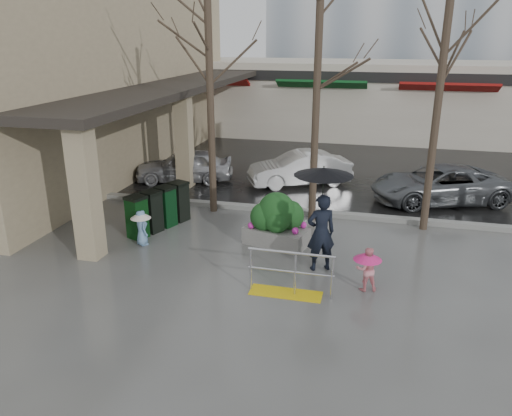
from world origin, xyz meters
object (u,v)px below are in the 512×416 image
at_px(handrail, 289,279).
at_px(tree_midwest, 319,41).
at_px(tree_west, 209,46).
at_px(child_pink, 367,266).
at_px(tree_mideast, 443,57).
at_px(car_b, 300,169).
at_px(news_boxes, 159,209).
at_px(car_c, 440,184).
at_px(woman, 322,211).
at_px(car_a, 184,166).
at_px(child_blue, 141,224).
at_px(planter, 277,220).

height_order(handrail, tree_midwest, tree_midwest).
relative_size(tree_west, child_pink, 6.66).
relative_size(handrail, child_pink, 1.86).
bearing_deg(tree_mideast, car_b, 139.95).
relative_size(news_boxes, car_c, 0.49).
height_order(handrail, tree_mideast, tree_mideast).
xyz_separation_m(woman, car_a, (-6.04, 6.37, -0.87)).
height_order(woman, child_blue, woman).
bearing_deg(news_boxes, car_a, 124.38).
bearing_deg(car_b, tree_midwest, -11.48).
xyz_separation_m(child_blue, car_c, (8.13, 5.76, 0.04)).
bearing_deg(tree_mideast, car_c, 76.72).
distance_m(woman, child_pink, 1.65).
height_order(planter, car_a, planter).
bearing_deg(tree_midwest, tree_mideast, -0.00).
distance_m(tree_mideast, car_c, 5.05).
distance_m(child_pink, car_b, 8.28).
distance_m(planter, car_b, 5.77).
relative_size(news_boxes, car_b, 0.58).
relative_size(tree_midwest, child_blue, 7.08).
height_order(woman, car_a, woman).
height_order(tree_midwest, child_blue, tree_midwest).
bearing_deg(woman, handrail, 45.29).
xyz_separation_m(child_pink, child_blue, (-6.00, 1.11, -0.01)).
bearing_deg(car_b, child_pink, -7.12).
distance_m(tree_mideast, child_blue, 9.16).
xyz_separation_m(child_pink, car_c, (2.13, 6.87, 0.03)).
bearing_deg(tree_west, planter, -40.33).
bearing_deg(car_a, car_c, 72.91).
bearing_deg(child_pink, handrail, 4.29).
distance_m(tree_west, planter, 5.50).
height_order(tree_west, news_boxes, tree_west).
height_order(planter, news_boxes, planter).
relative_size(tree_west, car_b, 1.78).
distance_m(tree_midwest, car_a, 7.67).
relative_size(tree_midwest, woman, 2.70).
xyz_separation_m(tree_midwest, tree_mideast, (3.30, -0.00, -0.37)).
xyz_separation_m(tree_west, news_boxes, (-1.04, -1.84, -4.48)).
relative_size(tree_mideast, car_a, 1.76).
height_order(tree_west, child_blue, tree_west).
bearing_deg(child_pink, tree_midwest, -83.01).
xyz_separation_m(tree_mideast, news_boxes, (-7.54, -1.84, -4.25)).
bearing_deg(child_blue, car_a, -35.07).
distance_m(handrail, tree_mideast, 7.28).
relative_size(child_pink, child_blue, 1.03).
distance_m(tree_midwest, child_pink, 6.50).
distance_m(tree_midwest, tree_mideast, 3.32).
bearing_deg(tree_mideast, child_pink, -109.72).
height_order(tree_west, tree_mideast, tree_west).
bearing_deg(tree_mideast, planter, -151.46).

